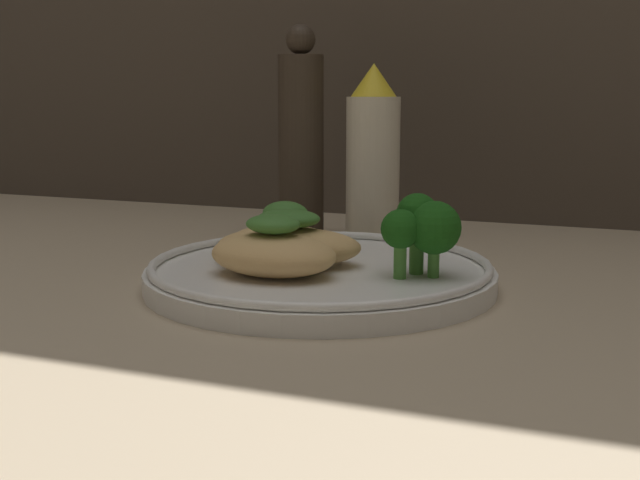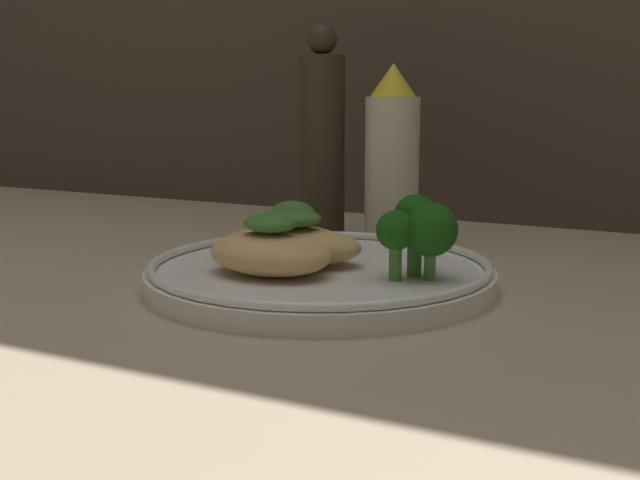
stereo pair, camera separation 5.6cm
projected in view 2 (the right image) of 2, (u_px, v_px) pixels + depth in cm
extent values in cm
cube|color=tan|center=(320.00, 294.00, 57.05)|extent=(180.00, 180.00, 1.00)
cylinder|color=white|center=(320.00, 277.00, 56.84)|extent=(24.75, 24.75, 1.40)
torus|color=white|center=(320.00, 264.00, 56.65)|extent=(24.15, 24.15, 0.60)
ellipsoid|color=tan|center=(270.00, 254.00, 54.35)|extent=(9.12, 6.64, 2.89)
ellipsoid|color=#3D752D|center=(270.00, 223.00, 53.97)|extent=(3.90, 3.17, 1.30)
ellipsoid|color=tan|center=(290.00, 246.00, 57.51)|extent=(11.48, 8.00, 2.71)
ellipsoid|color=#3D752D|center=(290.00, 218.00, 57.14)|extent=(5.26, 4.57, 1.32)
ellipsoid|color=tan|center=(293.00, 239.00, 62.01)|extent=(9.70, 7.37, 2.08)
ellipsoid|color=#3D752D|center=(293.00, 213.00, 61.64)|extent=(4.14, 3.52, 1.95)
cylinder|color=#4C8E38|center=(431.00, 264.00, 52.93)|extent=(0.77, 0.77, 2.13)
sphere|color=#195114|center=(431.00, 229.00, 52.51)|extent=(3.58, 3.58, 3.58)
cylinder|color=#4C8E38|center=(414.00, 253.00, 53.93)|extent=(0.98, 0.98, 3.10)
sphere|color=#195114|center=(415.00, 216.00, 53.46)|extent=(2.89, 2.89, 2.89)
cylinder|color=#4C8E38|center=(395.00, 262.00, 52.73)|extent=(0.85, 0.85, 2.43)
sphere|color=#195114|center=(396.00, 230.00, 52.35)|extent=(2.64, 2.64, 2.64)
cylinder|color=beige|center=(392.00, 172.00, 71.65)|extent=(4.83, 4.83, 13.25)
cone|color=yellow|center=(393.00, 80.00, 70.18)|extent=(4.11, 4.11, 2.92)
cylinder|color=#382D23|center=(322.00, 148.00, 74.47)|extent=(4.21, 4.21, 16.99)
sphere|color=#382D23|center=(322.00, 39.00, 72.68)|extent=(2.73, 2.73, 2.73)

